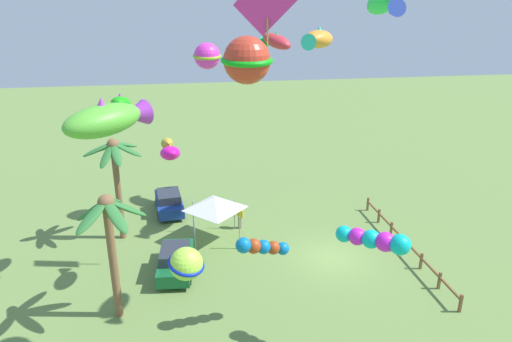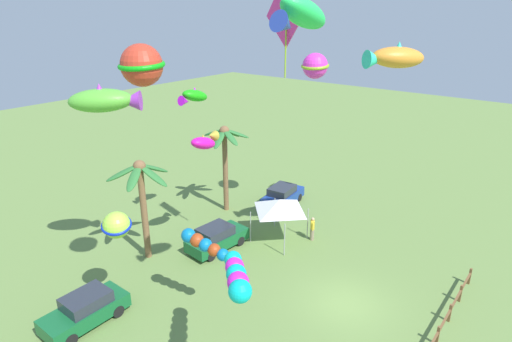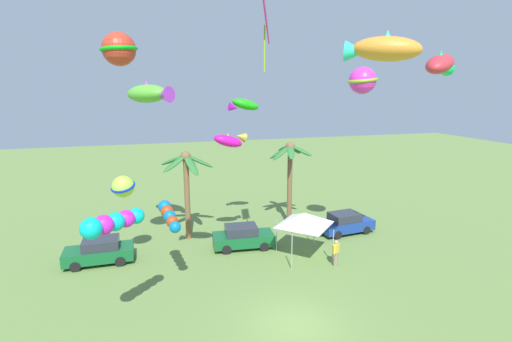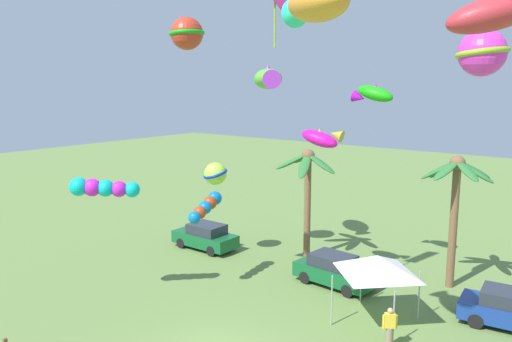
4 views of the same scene
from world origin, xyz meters
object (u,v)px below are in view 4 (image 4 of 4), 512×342
object	(u,v)px
kite_fish_8	(322,138)
palm_tree_1	(456,187)
parked_car_2	(334,270)
kite_ball_0	(187,34)
kite_fish_4	(373,94)
palm_tree_0	(308,176)
festival_tent	(377,265)
parked_car_1	(511,310)
kite_fish_3	(268,79)
kite_tube_11	(102,188)
spectator_0	(390,328)
kite_fish_1	(499,15)
kite_fish_9	(315,4)
kite_ball_6	(215,174)
kite_tube_5	(206,206)
kite_ball_7	(482,53)
parked_car_0	(205,236)

from	to	relation	value
kite_fish_8	palm_tree_1	bearing A→B (deg)	32.50
parked_car_2	kite_ball_0	size ratio (longest dim) A/B	2.28
kite_fish_4	kite_fish_8	world-z (taller)	kite_fish_4
palm_tree_0	parked_car_2	world-z (taller)	palm_tree_0
festival_tent	palm_tree_0	bearing A→B (deg)	142.15
parked_car_1	kite_fish_4	xyz separation A→B (m)	(-7.05, 1.64, 8.38)
kite_fish_4	festival_tent	bearing A→B (deg)	-60.27
palm_tree_1	kite_fish_3	bearing A→B (deg)	-171.63
palm_tree_1	parked_car_1	bearing A→B (deg)	-40.82
kite_tube_11	parked_car_1	bearing A→B (deg)	29.16
spectator_0	kite_fish_4	xyz separation A→B (m)	(-3.88, 6.16, 8.31)
spectator_0	kite_fish_1	world-z (taller)	kite_fish_1
kite_fish_3	kite_fish_9	bearing A→B (deg)	-48.45
festival_tent	kite_fish_8	distance (m)	6.56
kite_fish_4	kite_ball_6	xyz separation A→B (m)	(-7.72, -2.73, -4.33)
palm_tree_0	kite_tube_5	distance (m)	6.62
kite_ball_7	kite_fish_9	size ratio (longest dim) A/B	0.61
kite_ball_0	kite_fish_3	distance (m)	5.38
kite_fish_4	kite_tube_5	distance (m)	9.56
kite_tube_5	kite_tube_11	bearing A→B (deg)	-119.98
kite_fish_9	kite_fish_8	bearing A→B (deg)	118.69
kite_fish_8	kite_ball_0	bearing A→B (deg)	-153.96
kite_fish_9	festival_tent	bearing A→B (deg)	95.09
palm_tree_0	kite_tube_11	world-z (taller)	palm_tree_0
kite_ball_0	kite_fish_8	xyz separation A→B (m)	(5.85, 2.86, -4.86)
kite_fish_3	kite_ball_6	distance (m)	5.89
kite_fish_4	kite_ball_6	distance (m)	9.26
parked_car_1	kite_tube_11	size ratio (longest dim) A/B	1.71
parked_car_1	spectator_0	bearing A→B (deg)	-125.05
parked_car_2	parked_car_0	bearing A→B (deg)	178.48
palm_tree_0	kite_ball_6	bearing A→B (deg)	-140.04
parked_car_0	kite_ball_6	size ratio (longest dim) A/B	2.07
kite_tube_5	kite_tube_11	size ratio (longest dim) A/B	1.01
kite_fish_9	palm_tree_0	bearing A→B (deg)	122.29
palm_tree_1	spectator_0	distance (m)	8.37
kite_tube_11	kite_ball_0	bearing A→B (deg)	84.44
kite_fish_3	parked_car_0	bearing A→B (deg)	-155.14
parked_car_1	kite_ball_0	size ratio (longest dim) A/B	2.29
parked_car_1	kite_ball_7	bearing A→B (deg)	-110.18
parked_car_1	kite_fish_4	bearing A→B (deg)	166.87
parked_car_1	kite_ball_7	size ratio (longest dim) A/B	2.09
parked_car_2	kite_ball_6	distance (m)	8.17
festival_tent	kite_ball_6	distance (m)	10.71
kite_ball_7	kite_fish_8	world-z (taller)	kite_ball_7
kite_fish_3	kite_tube_11	distance (m)	10.86
parked_car_2	kite_fish_8	bearing A→B (deg)	-171.85
parked_car_0	parked_car_1	size ratio (longest dim) A/B	0.96
festival_tent	kite_fish_9	world-z (taller)	kite_fish_9
parked_car_0	kite_fish_3	xyz separation A→B (m)	(3.39, 1.57, 9.12)
palm_tree_0	kite_fish_3	distance (m)	5.72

